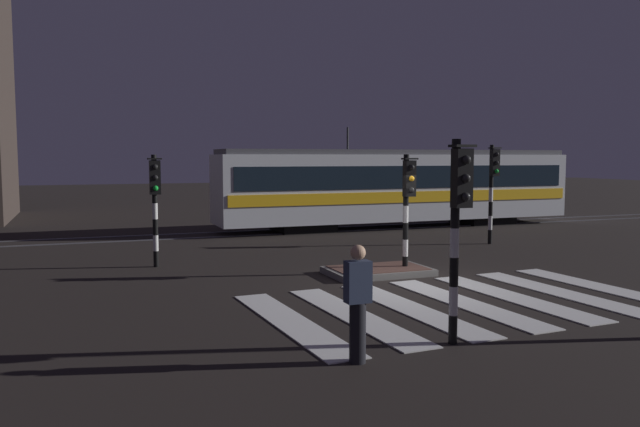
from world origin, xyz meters
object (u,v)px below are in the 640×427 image
traffic_light_corner_far_left (155,193)px  pedestrian_waiting_at_kerb (358,303)px  traffic_light_corner_far_right (493,179)px  traffic_light_median_centre (408,195)px  traffic_light_kerb_mid_left (458,210)px  tram (398,186)px

traffic_light_corner_far_left → pedestrian_waiting_at_kerb: (1.79, -9.12, -1.11)m
traffic_light_corner_far_right → traffic_light_median_centre: bearing=-144.4°
traffic_light_median_centre → traffic_light_corner_far_left: 6.65m
traffic_light_kerb_mid_left → pedestrian_waiting_at_kerb: 2.20m
traffic_light_median_centre → traffic_light_corner_far_left: traffic_light_median_centre is taller
tram → pedestrian_waiting_at_kerb: tram is taller
tram → pedestrian_waiting_at_kerb: 17.95m
tram → traffic_light_kerb_mid_left: bearing=-114.8°
traffic_light_corner_far_left → pedestrian_waiting_at_kerb: traffic_light_corner_far_left is taller
traffic_light_kerb_mid_left → pedestrian_waiting_at_kerb: size_ratio=1.89×
traffic_light_median_centre → traffic_light_corner_far_right: bearing=35.6°
traffic_light_kerb_mid_left → traffic_light_corner_far_right: 12.16m
traffic_light_corner_far_right → tram: bearing=94.8°
traffic_light_corner_far_right → tram: size_ratio=0.22×
traffic_light_kerb_mid_left → tram: 16.92m
pedestrian_waiting_at_kerb → traffic_light_corner_far_right: bearing=46.1°
tram → pedestrian_waiting_at_kerb: bearing=-119.7°
traffic_light_kerb_mid_left → traffic_light_corner_far_left: size_ratio=1.07×
traffic_light_median_centre → tram: (4.84, 9.66, -0.24)m
traffic_light_kerb_mid_left → traffic_light_median_centre: traffic_light_kerb_mid_left is taller
traffic_light_corner_far_left → traffic_light_corner_far_right: bearing=3.1°
tram → pedestrian_waiting_at_kerb: size_ratio=9.12×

